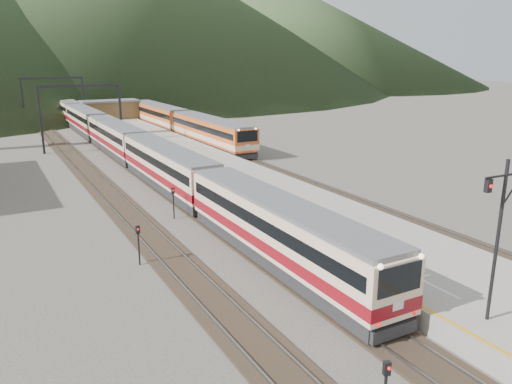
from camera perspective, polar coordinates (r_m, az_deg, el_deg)
track_main at (r=51.21m, az=-12.82°, el=2.34°), size 2.60×200.00×0.23m
track_far at (r=50.14m, az=-18.31°, el=1.67°), size 2.60×200.00×0.23m
track_second at (r=55.34m, az=-1.31°, el=3.66°), size 2.60×200.00×0.23m
platform at (r=51.05m, az=-6.17°, el=3.09°), size 8.00×100.00×1.00m
gantry_near at (r=64.30m, az=-19.37°, el=9.41°), size 9.55×0.25×8.00m
gantry_far at (r=88.98m, az=-22.17°, el=10.53°), size 9.55×0.25×8.00m
station_shed at (r=88.66m, az=-16.34°, el=9.06°), size 9.40×4.40×3.10m
hill_c at (r=251.03m, az=0.91°, el=18.37°), size 160.00×160.00×50.00m
main_train at (r=60.96m, az=-15.71°, el=5.89°), size 2.67×91.75×3.26m
second_train at (r=72.87m, az=-8.52°, el=7.88°), size 2.99×40.76×3.65m
signal_mast at (r=21.06m, az=26.07°, el=-3.36°), size 2.20×0.26×6.52m
short_signal_b at (r=35.61m, az=-9.44°, el=-0.76°), size 0.22×0.17×2.27m
short_signal_c at (r=28.12m, az=-13.30°, el=-5.34°), size 0.24×0.19×2.27m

